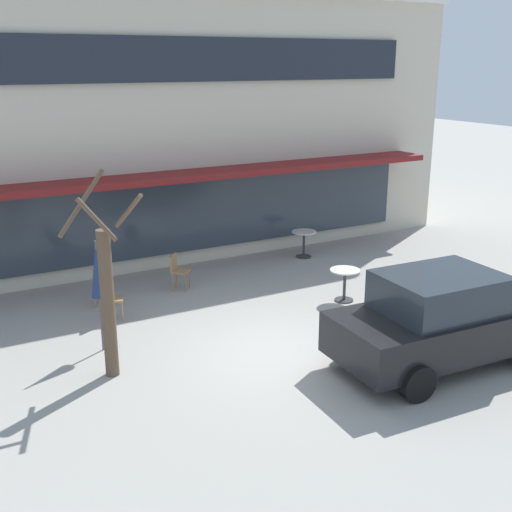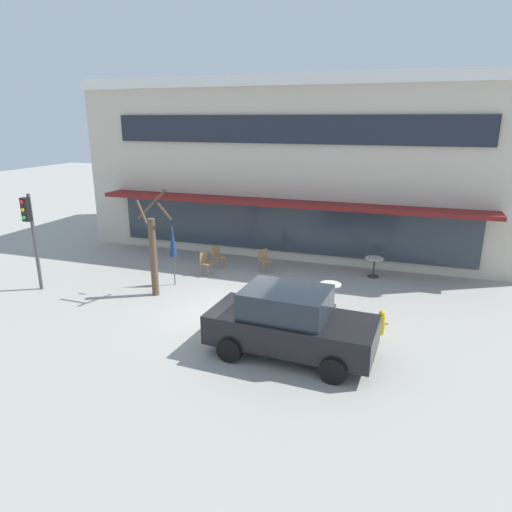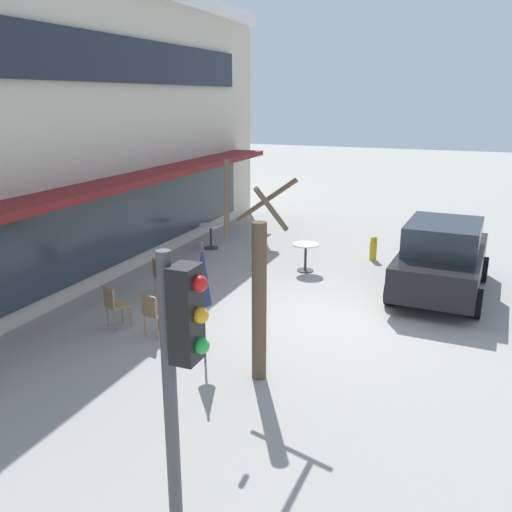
% 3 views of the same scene
% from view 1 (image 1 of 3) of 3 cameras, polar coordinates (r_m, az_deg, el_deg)
% --- Properties ---
extents(ground_plane, '(80.00, 80.00, 0.00)m').
position_cam_1_polar(ground_plane, '(12.50, 2.05, -8.49)').
color(ground_plane, '#9E9B93').
extents(building_facade, '(18.94, 9.10, 7.50)m').
position_cam_1_polar(building_facade, '(20.52, -12.70, 12.06)').
color(building_facade, beige).
rests_on(building_facade, ground).
extents(cafe_table_near_wall, '(0.70, 0.70, 0.76)m').
position_cam_1_polar(cafe_table_near_wall, '(18.21, 4.28, 1.47)').
color(cafe_table_near_wall, '#333338').
rests_on(cafe_table_near_wall, ground).
extents(cafe_table_streetside, '(0.70, 0.70, 0.76)m').
position_cam_1_polar(cafe_table_streetside, '(14.99, 7.89, -2.10)').
color(cafe_table_streetside, '#333338').
rests_on(cafe_table_streetside, ground).
extents(patio_umbrella_green_folded, '(0.28, 0.28, 2.20)m').
position_cam_1_polar(patio_umbrella_green_folded, '(12.33, -13.92, -1.23)').
color(patio_umbrella_green_folded, '#4C4C51').
rests_on(patio_umbrella_green_folded, ground).
extents(cafe_chair_0, '(0.54, 0.54, 0.89)m').
position_cam_1_polar(cafe_chair_0, '(15.01, -13.69, -2.36)').
color(cafe_chair_0, '#9E754C').
rests_on(cafe_chair_0, ground).
extents(cafe_chair_1, '(0.56, 0.56, 0.89)m').
position_cam_1_polar(cafe_chair_1, '(15.70, -6.96, -1.13)').
color(cafe_chair_1, '#9E754C').
rests_on(cafe_chair_1, ground).
extents(cafe_chair_2, '(0.50, 0.50, 0.89)m').
position_cam_1_polar(cafe_chair_2, '(14.11, -12.87, -3.56)').
color(cafe_chair_2, '#9E754C').
rests_on(cafe_chair_2, ground).
extents(parked_sedan, '(4.29, 2.18, 1.76)m').
position_cam_1_polar(parked_sedan, '(12.17, 16.21, -5.41)').
color(parked_sedan, black).
rests_on(parked_sedan, ground).
extents(street_tree, '(1.30, 1.16, 3.59)m').
position_cam_1_polar(street_tree, '(11.34, -13.10, -3.21)').
color(street_tree, brown).
rests_on(street_tree, ground).
extents(fire_hydrant, '(0.36, 0.20, 0.71)m').
position_cam_1_polar(fire_hydrant, '(15.07, 16.59, -3.21)').
color(fire_hydrant, gold).
rests_on(fire_hydrant, ground).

